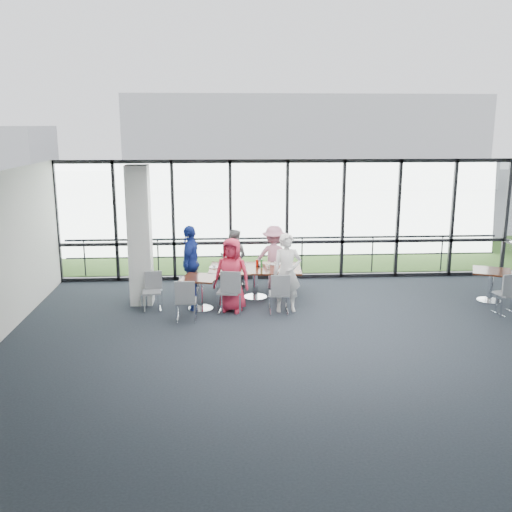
{
  "coord_description": "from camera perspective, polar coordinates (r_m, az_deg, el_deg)",
  "views": [
    {
      "loc": [
        -1.72,
        -9.88,
        4.07
      ],
      "look_at": [
        -0.95,
        2.96,
        1.1
      ],
      "focal_mm": 40.0,
      "sensor_mm": 36.0,
      "label": 1
    }
  ],
  "objects": [
    {
      "name": "diner_end",
      "position": [
        13.61,
        -6.55,
        -0.62
      ],
      "size": [
        0.76,
        1.13,
        1.77
      ],
      "primitive_type": "imported",
      "rotation": [
        0.0,
        0.0,
        -1.76
      ],
      "color": "navy",
      "rests_on": "ground"
    },
    {
      "name": "diner_far_right",
      "position": [
        14.41,
        1.82,
        -0.12
      ],
      "size": [
        1.12,
        0.74,
        1.6
      ],
      "primitive_type": "imported",
      "rotation": [
        0.0,
        0.0,
        2.93
      ],
      "color": "pink",
      "rests_on": "ground"
    },
    {
      "name": "menu_a",
      "position": [
        13.06,
        -1.0,
        -1.72
      ],
      "size": [
        0.34,
        0.26,
        0.0
      ],
      "primitive_type": "cube",
      "rotation": [
        0.0,
        0.0,
        0.14
      ],
      "color": "silver",
      "rests_on": "main_table"
    },
    {
      "name": "chair_main_fl",
      "position": [
        14.64,
        -2.2,
        -1.34
      ],
      "size": [
        0.52,
        0.52,
        0.89
      ],
      "primitive_type": null,
      "rotation": [
        0.0,
        0.0,
        2.93
      ],
      "color": "gray",
      "rests_on": "ground"
    },
    {
      "name": "menu_c",
      "position": [
        14.03,
        0.82,
        -0.68
      ],
      "size": [
        0.32,
        0.22,
        0.0
      ],
      "primitive_type": "cube",
      "rotation": [
        0.0,
        0.0,
        0.01
      ],
      "color": "silver",
      "rests_on": "main_table"
    },
    {
      "name": "plate_end",
      "position": [
        13.6,
        -4.21,
        -1.14
      ],
      "size": [
        0.25,
        0.25,
        0.01
      ],
      "primitive_type": "cylinder",
      "color": "white",
      "rests_on": "main_table"
    },
    {
      "name": "tumbler_b",
      "position": [
        13.35,
        1.26,
        -1.1
      ],
      "size": [
        0.07,
        0.07,
        0.14
      ],
      "primitive_type": "cylinder",
      "color": "white",
      "rests_on": "main_table"
    },
    {
      "name": "tumbler_c",
      "position": [
        13.77,
        0.14,
        -0.65
      ],
      "size": [
        0.07,
        0.07,
        0.14
      ],
      "primitive_type": "cylinder",
      "color": "white",
      "rests_on": "main_table"
    },
    {
      "name": "chair_spare_la",
      "position": [
        12.14,
        -7.03,
        -4.45
      ],
      "size": [
        0.44,
        0.44,
        0.9
      ],
      "primitive_type": null,
      "rotation": [
        0.0,
        0.0,
        0.01
      ],
      "color": "gray",
      "rests_on": "ground"
    },
    {
      "name": "structural_column",
      "position": [
        13.25,
        -11.55,
        1.99
      ],
      "size": [
        0.5,
        0.5,
        3.2
      ],
      "primitive_type": "cube",
      "color": "white",
      "rests_on": "ground"
    },
    {
      "name": "diner_near_right",
      "position": [
        12.59,
        3.11,
        -1.7
      ],
      "size": [
        0.66,
        0.49,
        1.76
      ],
      "primitive_type": "imported",
      "rotation": [
        0.0,
        0.0,
        0.03
      ],
      "color": "white",
      "rests_on": "ground"
    },
    {
      "name": "chair_spare_lb",
      "position": [
        12.99,
        -10.38,
        -3.56
      ],
      "size": [
        0.46,
        0.46,
        0.83
      ],
      "primitive_type": null,
      "rotation": [
        0.0,
        0.0,
        3.28
      ],
      "color": "gray",
      "rests_on": "ground"
    },
    {
      "name": "tumbler_d",
      "position": [
        13.41,
        -3.18,
        -1.03
      ],
      "size": [
        0.07,
        0.07,
        0.15
      ],
      "primitive_type": "cylinder",
      "color": "white",
      "rests_on": "main_table"
    },
    {
      "name": "chair_spare_r",
      "position": [
        13.64,
        23.84,
        -3.48
      ],
      "size": [
        0.54,
        0.54,
        0.93
      ],
      "primitive_type": null,
      "rotation": [
        0.0,
        0.0,
        0.22
      ],
      "color": "gray",
      "rests_on": "ground"
    },
    {
      "name": "side_table_right",
      "position": [
        14.42,
        22.48,
        -1.81
      ],
      "size": [
        1.1,
        1.1,
        0.75
      ],
      "rotation": [
        0.0,
        0.0,
        -0.41
      ],
      "color": "#3C1711",
      "rests_on": "ground"
    },
    {
      "name": "condiment_caddy",
      "position": [
        13.64,
        0.18,
        -1.0
      ],
      "size": [
        0.1,
        0.07,
        0.04
      ],
      "primitive_type": "cube",
      "color": "black",
      "rests_on": "main_table"
    },
    {
      "name": "ketchup_bottle",
      "position": [
        13.61,
        0.1,
        -0.73
      ],
      "size": [
        0.06,
        0.06,
        0.18
      ],
      "primitive_type": "cylinder",
      "color": "#B20C00",
      "rests_on": "main_table"
    },
    {
      "name": "tumbler_a",
      "position": [
        13.26,
        -1.15,
        -1.17
      ],
      "size": [
        0.07,
        0.07,
        0.15
      ],
      "primitive_type": "cylinder",
      "color": "white",
      "rests_on": "main_table"
    },
    {
      "name": "floor",
      "position": [
        10.82,
        6.03,
        -9.21
      ],
      "size": [
        12.0,
        10.0,
        0.02
      ],
      "primitive_type": "cube",
      "color": "#1E242B",
      "rests_on": "ground"
    },
    {
      "name": "plate_nr",
      "position": [
        13.27,
        2.52,
        -1.47
      ],
      "size": [
        0.24,
        0.24,
        0.01
      ],
      "primitive_type": "cylinder",
      "color": "white",
      "rests_on": "main_table"
    },
    {
      "name": "apron",
      "position": [
        20.37,
        1.47,
        1.41
      ],
      "size": [
        80.0,
        70.0,
        0.02
      ],
      "primitive_type": "cube",
      "color": "gray",
      "rests_on": "ground"
    },
    {
      "name": "green_bottle",
      "position": [
        13.55,
        0.55,
        -0.75
      ],
      "size": [
        0.05,
        0.05,
        0.2
      ],
      "primitive_type": "cylinder",
      "color": "#23762B",
      "rests_on": "main_table"
    },
    {
      "name": "chair_main_end",
      "position": [
        13.83,
        -6.79,
        -2.27
      ],
      "size": [
        0.48,
        0.48,
        0.9
      ],
      "primitive_type": null,
      "rotation": [
        0.0,
        0.0,
        -1.47
      ],
      "color": "gray",
      "rests_on": "ground"
    },
    {
      "name": "hangar_main",
      "position": [
        42.28,
        4.42,
        11.5
      ],
      "size": [
        24.0,
        10.0,
        6.0
      ],
      "primitive_type": "cube",
      "color": "silver",
      "rests_on": "ground"
    },
    {
      "name": "diner_near_left",
      "position": [
        12.63,
        -2.44,
        -1.9
      ],
      "size": [
        0.93,
        0.74,
        1.65
      ],
      "primitive_type": "imported",
      "rotation": [
        0.0,
        0.0,
        -0.29
      ],
      "color": "#CC2541",
      "rests_on": "ground"
    },
    {
      "name": "side_table_left",
      "position": [
        12.82,
        -5.62,
        -2.69
      ],
      "size": [
        0.93,
        0.93,
        0.75
      ],
      "rotation": [
        0.0,
        0.0,
        -0.25
      ],
      "color": "#3C1711",
      "rests_on": "ground"
    },
    {
      "name": "chair_main_nr",
      "position": [
        12.57,
        2.32,
        -3.77
      ],
      "size": [
        0.46,
        0.46,
        0.89
      ],
      "primitive_type": null,
      "rotation": [
        0.0,
        0.0,
        -0.05
      ],
      "color": "gray",
      "rests_on": "ground"
    },
    {
      "name": "chair_main_fr",
      "position": [
        14.72,
        2.13,
        -1.39
      ],
      "size": [
        0.44,
        0.44,
        0.83
      ],
      "primitive_type": null,
      "rotation": [
        0.0,
        0.0,
        3.06
      ],
      "color": "gray",
      "rests_on": "ground"
    },
    {
      "name": "menu_b",
      "position": [
        13.23,
        3.73,
        -1.56
      ],
      "size": [
        0.37,
        0.31,
        0.0
      ],
      "primitive_type": "cube",
      "rotation": [
        0.0,
        0.0,
        -0.3
      ],
      "color": "silver",
      "rests_on": "main_table"
    },
    {
      "name": "chair_main_nl",
      "position": [
        12.6,
        -2.74,
        -3.57
      ],
      "size": [
        0.55,
        0.55,
        0.96
      ],
      "primitive_type": null,
      "rotation": [
        0.0,
        0.0,
        -0.2
      ],
      "color": "gray",
      "rests_on": "ground"
    },
    {
      "name": "guard_rail",
      "position": [
        15.98,
        2.82,
        0.07
      ],
      "size": [
        12.0,
        0.06,
        0.06
      ],
      "primitive_type": "cylinder",
      "rotation": [
        0.0,
        1.57,
        0.0
      ],
      "color": "#2D2D33",
      "rests_on": "ground"
    },
    {
      "name": "wall_front",
      "position": [
        5.73,
        14.76,
        -12.97
      ],
      "size": [
        12.0,
        0.1,
        3.2
      ],
      "primitive_type": "cube",
      "color": "silver",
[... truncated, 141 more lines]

